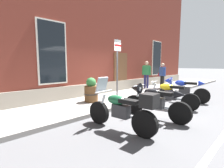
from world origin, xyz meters
TOP-DOWN VIEW (x-y plane):
  - ground_plane at (0.00, 0.00)m, footprint 140.00×140.00m
  - sidewalk at (0.00, 1.23)m, footprint 26.45×2.47m
  - brick_pub_facade at (-0.00, 5.36)m, footprint 20.45×5.90m
  - motorcycle_green_touring at (-2.14, -1.37)m, footprint 0.63×2.02m
  - motorcycle_black_sport at (-0.76, -1.35)m, footprint 0.62×2.13m
  - motorcycle_yellow_naked at (0.71, -1.16)m, footprint 0.71×2.07m
  - motorcycle_blue_sport at (2.13, -1.08)m, footprint 0.72×2.06m
  - pedestrian_striped_shirt at (3.87, 1.85)m, footprint 0.26×0.58m
  - pedestrian_blue_top at (4.57, 1.12)m, footprint 0.37×0.63m
  - parking_sign at (-0.15, 0.66)m, footprint 0.36×0.07m
  - barrel_planter at (-1.02, 1.30)m, footprint 0.58×0.58m

SIDE VIEW (x-z plane):
  - ground_plane at x=0.00m, z-range 0.00..0.00m
  - sidewalk at x=0.00m, z-range 0.00..0.13m
  - motorcycle_yellow_naked at x=0.71m, z-range -0.01..0.98m
  - motorcycle_green_touring at x=-2.14m, z-range -0.11..1.19m
  - barrel_planter at x=-1.02m, z-range 0.07..1.05m
  - motorcycle_black_sport at x=-0.76m, z-range 0.05..1.09m
  - motorcycle_blue_sport at x=2.13m, z-range 0.04..1.12m
  - pedestrian_blue_top at x=4.57m, z-range 0.22..1.82m
  - pedestrian_striped_shirt at x=3.87m, z-range 0.24..1.95m
  - parking_sign at x=-0.15m, z-range 0.49..3.01m
  - brick_pub_facade at x=0.00m, z-range -0.01..7.46m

